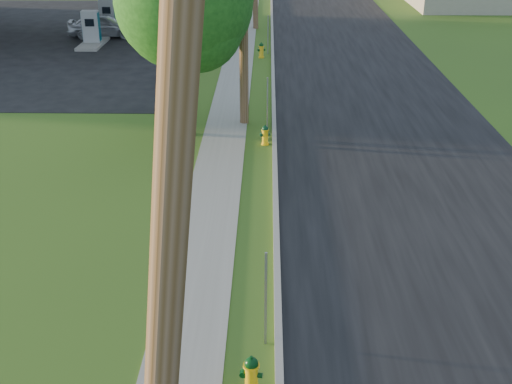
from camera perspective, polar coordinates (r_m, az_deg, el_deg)
road at (r=17.98m, az=14.62°, el=-1.41°), size 8.00×120.00×0.02m
curb at (r=17.44m, az=1.77°, el=-1.15°), size 0.15×120.00×0.15m
sidewalk at (r=17.53m, az=-3.97°, el=-1.28°), size 1.50×120.00×0.03m
utility_pole_near at (r=5.59m, az=-7.97°, el=-7.69°), size 1.40×0.32×9.48m
sign_post_near at (r=11.96m, az=0.87°, el=-9.54°), size 0.05×0.04×2.00m
sign_post_mid at (r=22.68m, az=1.02°, el=7.71°), size 0.05×0.04×2.00m
sign_post_far at (r=34.51m, az=1.07°, el=13.81°), size 0.05×0.04×2.00m
fuel_pump_ne at (r=37.62m, az=-14.39°, el=13.58°), size 1.20×3.20×1.90m
fuel_pump_se at (r=41.42m, az=-13.00°, el=14.73°), size 1.20×3.20×1.90m
tree_verge at (r=21.72m, az=-6.16°, el=16.05°), size 4.52×4.52×6.85m
hydrant_near at (r=11.30m, az=-0.41°, el=-15.96°), size 0.40×0.36×0.77m
hydrant_mid at (r=21.73m, az=0.82°, el=5.09°), size 0.37×0.32×0.70m
hydrant_far at (r=33.74m, az=0.48°, el=12.49°), size 0.41×0.37×0.80m
car_silver at (r=39.72m, az=-13.43°, el=14.21°), size 4.14×1.87×1.38m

